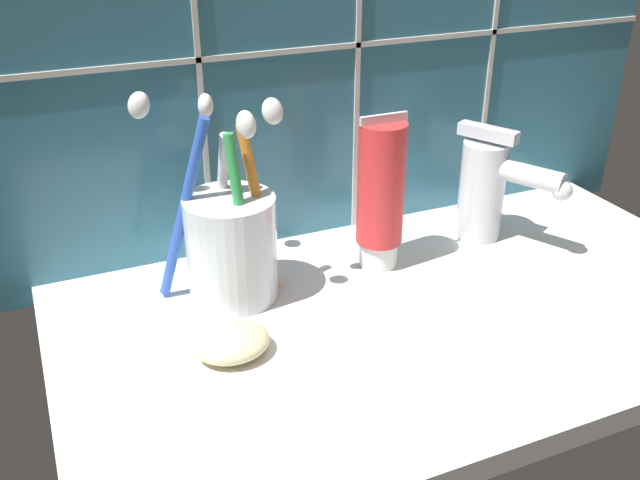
{
  "coord_description": "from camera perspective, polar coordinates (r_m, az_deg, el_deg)",
  "views": [
    {
      "loc": [
        -28.83,
        -44.42,
        35.53
      ],
      "look_at": [
        -8.18,
        3.3,
        8.59
      ],
      "focal_mm": 40.0,
      "sensor_mm": 36.0,
      "label": 1
    }
  ],
  "objects": [
    {
      "name": "soap_bar",
      "position": [
        0.56,
        -7.16,
        -8.02
      ],
      "size": [
        6.11,
        5.35,
        2.14
      ],
      "primitive_type": "ellipsoid",
      "color": "beige",
      "rests_on": "sink_counter"
    },
    {
      "name": "toothbrush_cup",
      "position": [
        0.62,
        -7.14,
        -0.13
      ],
      "size": [
        12.28,
        11.07,
        18.7
      ],
      "color": "silver",
      "rests_on": "sink_counter"
    },
    {
      "name": "sink_counter",
      "position": [
        0.63,
        8.07,
        -6.03
      ],
      "size": [
        61.77,
        34.6,
        2.0
      ],
      "primitive_type": "cube",
      "color": "white",
      "rests_on": "ground"
    },
    {
      "name": "sink_faucet",
      "position": [
        0.73,
        13.37,
        4.2
      ],
      "size": [
        6.96,
        11.05,
        11.71
      ],
      "rotation": [
        0.0,
        0.0,
        -1.09
      ],
      "color": "silver",
      "rests_on": "sink_counter"
    },
    {
      "name": "toothpaste_tube",
      "position": [
        0.66,
        5.12,
        3.78
      ],
      "size": [
        4.57,
        4.35,
        14.85
      ],
      "color": "white",
      "rests_on": "sink_counter"
    }
  ]
}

